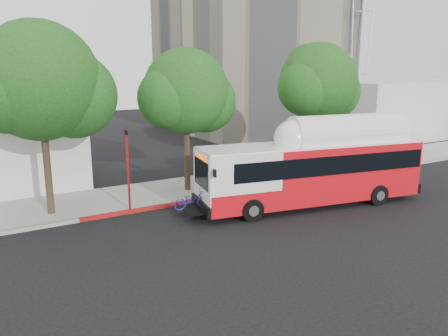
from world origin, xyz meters
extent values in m
plane|color=black|center=(0.00, 0.00, 0.00)|extent=(120.00, 120.00, 0.00)
cube|color=gray|center=(0.00, 6.50, 0.07)|extent=(60.00, 5.00, 0.15)
cube|color=gray|center=(0.00, 3.90, 0.07)|extent=(60.00, 0.30, 0.15)
cube|color=maroon|center=(-3.00, 3.90, 0.08)|extent=(10.00, 0.32, 0.16)
cylinder|color=#2D2116|center=(-9.00, 5.50, 3.04)|extent=(0.36, 0.36, 6.08)
sphere|color=#1A4212|center=(-9.00, 5.50, 6.84)|extent=(5.80, 5.80, 5.80)
sphere|color=#1A4212|center=(-7.41, 5.70, 6.08)|extent=(4.35, 4.35, 4.35)
cylinder|color=#2D2116|center=(-1.00, 6.00, 2.72)|extent=(0.36, 0.36, 5.44)
sphere|color=#1A4212|center=(-1.00, 6.00, 6.12)|extent=(5.00, 5.00, 5.00)
sphere|color=#1A4212|center=(0.38, 6.20, 5.44)|extent=(3.75, 3.75, 3.75)
cylinder|color=#2D2116|center=(9.00, 5.80, 2.88)|extent=(0.36, 0.36, 5.76)
sphere|color=#1A4212|center=(9.00, 5.80, 6.48)|extent=(5.40, 5.40, 5.40)
sphere|color=#1A4212|center=(10.48, 6.00, 5.76)|extent=(4.05, 4.05, 4.05)
cube|color=silver|center=(30.00, 16.00, 3.00)|extent=(20.00, 12.00, 6.00)
cube|color=red|center=(3.73, 0.17, 1.88)|extent=(12.81, 4.86, 3.03)
cube|color=black|center=(4.24, 0.08, 2.51)|extent=(11.59, 4.70, 0.99)
cube|color=white|center=(3.73, 0.17, 3.44)|extent=(12.80, 4.77, 0.10)
cube|color=white|center=(5.79, -0.20, 3.71)|extent=(6.94, 3.22, 0.57)
cube|color=black|center=(-3.00, 1.36, 0.52)|extent=(1.15, 2.00, 0.06)
imported|color=navy|center=(-3.00, 1.36, 1.02)|extent=(0.93, 1.87, 0.94)
cylinder|color=#A31112|center=(-5.29, 4.12, 2.07)|extent=(0.12, 0.12, 4.14)
cube|color=black|center=(-5.29, 4.12, 4.25)|extent=(0.05, 0.41, 0.26)
camera|label=1|loc=(-12.08, -17.44, 7.47)|focal=35.00mm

